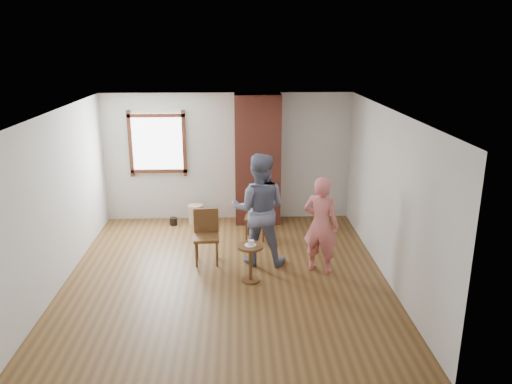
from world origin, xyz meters
TOP-DOWN VIEW (x-y plane):
  - ground at (0.00, 0.00)m, footprint 5.50×5.50m
  - room_shell at (-0.06, 0.61)m, footprint 5.04×5.52m
  - brick_chimney at (0.60, 2.50)m, footprint 0.90×0.50m
  - stoneware_crock at (-0.65, 2.40)m, footprint 0.32×0.32m
  - dark_pot at (-1.11, 2.35)m, footprint 0.19×0.19m
  - dining_chair_left at (-0.34, 0.62)m, footprint 0.43×0.43m
  - dining_chair_right at (0.53, 1.62)m, footprint 0.43×0.43m
  - side_table at (0.38, -0.17)m, footprint 0.40×0.40m
  - cake_plate at (0.38, -0.17)m, footprint 0.18×0.18m
  - cake_slice at (0.39, -0.17)m, footprint 0.08×0.07m
  - man at (0.54, 0.53)m, footprint 0.99×0.82m
  - person_pink at (1.50, 0.15)m, footprint 0.69×0.60m

SIDE VIEW (x-z plane):
  - ground at x=0.00m, z-range 0.00..0.00m
  - dark_pot at x=-1.11m, z-range 0.00..0.15m
  - stoneware_crock at x=-0.65m, z-range 0.00..0.40m
  - side_table at x=0.38m, z-range 0.10..0.70m
  - dining_chair_right at x=0.53m, z-range 0.05..0.88m
  - dining_chair_left at x=-0.34m, z-range 0.05..0.95m
  - cake_plate at x=0.38m, z-range 0.60..0.61m
  - cake_slice at x=0.39m, z-range 0.61..0.67m
  - person_pink at x=1.50m, z-range 0.00..1.58m
  - man at x=0.54m, z-range 0.00..1.87m
  - brick_chimney at x=0.60m, z-range 0.00..2.60m
  - room_shell at x=-0.06m, z-range 0.50..3.12m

